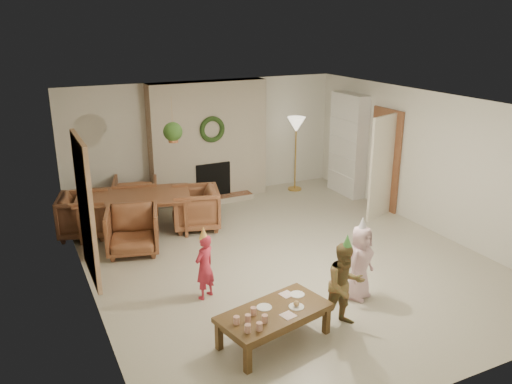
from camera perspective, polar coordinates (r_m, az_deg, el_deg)
floor at (r=8.55m, az=3.00°, el=-7.18°), size 7.00×7.00×0.00m
ceiling at (r=7.80m, az=3.31°, el=9.61°), size 7.00×7.00×0.00m
wall_back at (r=11.17m, az=-5.58°, el=5.74°), size 7.00×0.00×7.00m
wall_front at (r=5.53m, az=21.16°, el=-9.21°), size 7.00×0.00×7.00m
wall_left at (r=7.20m, az=-18.26°, el=-2.38°), size 0.00×7.00×7.00m
wall_right at (r=9.85m, az=18.65°, el=3.10°), size 0.00×7.00×7.00m
fireplace_mass at (r=10.99m, az=-5.22°, el=5.54°), size 2.50×0.40×2.50m
fireplace_hearth at (r=11.00m, az=-4.39°, el=-0.87°), size 1.60×0.30×0.12m
fireplace_firebox at (r=11.03m, az=-4.76°, el=1.30°), size 0.75×0.12×0.75m
fireplace_wreath at (r=10.71m, az=-4.82°, el=6.86°), size 0.54×0.10×0.54m
floor_lamp_base at (r=11.86m, az=4.26°, el=0.36°), size 0.31×0.31×0.03m
floor_lamp_post at (r=11.65m, az=4.35°, el=3.91°), size 0.03×0.03×1.49m
floor_lamp_shade at (r=11.49m, az=4.44°, el=7.38°), size 0.40×0.40×0.33m
bookshelf_carcass at (r=11.48m, az=10.06°, el=5.13°), size 0.30×1.00×2.20m
bookshelf_shelf_a at (r=11.64m, az=9.80°, el=2.00°), size 0.30×0.92×0.03m
bookshelf_shelf_b at (r=11.53m, az=9.91°, el=3.91°), size 0.30×0.92×0.03m
bookshelf_shelf_c at (r=11.44m, az=10.02°, el=5.85°), size 0.30×0.92×0.03m
bookshelf_shelf_d at (r=11.36m, az=10.13°, el=7.82°), size 0.30×0.92×0.03m
books_row_lower at (r=11.47m, az=10.19°, el=2.47°), size 0.20×0.40×0.24m
books_row_mid at (r=11.52m, az=9.72°, el=4.63°), size 0.20×0.44×0.24m
books_row_upper at (r=11.32m, az=10.27°, el=6.38°), size 0.20×0.36×0.22m
door_frame at (r=10.73m, az=13.96°, el=3.48°), size 0.05×0.86×2.04m
door_leaf at (r=10.22m, az=13.65°, el=2.65°), size 0.77×0.32×2.00m
curtain_panel at (r=7.40m, az=-18.18°, el=-1.83°), size 0.06×1.20×2.00m
dining_table at (r=9.64m, az=-13.16°, el=-2.35°), size 2.22×1.60×0.70m
dining_chair_near at (r=8.81m, az=-13.38°, el=-4.12°), size 1.02×1.04×0.77m
dining_chair_far at (r=10.45m, az=-13.01°, el=-0.47°), size 1.02×1.04×0.77m
dining_chair_left at (r=9.72m, az=-18.34°, el=-2.42°), size 1.04×1.02×0.77m
dining_chair_right at (r=9.63m, az=-6.66°, el=-1.76°), size 1.04×1.02×0.77m
hanging_plant_cord at (r=8.73m, az=-9.18°, el=8.03°), size 0.01×0.01×0.70m
hanging_plant_pot at (r=8.80m, az=-9.07°, el=5.79°), size 0.16×0.16×0.12m
hanging_plant_foliage at (r=8.77m, az=-9.11°, el=6.55°), size 0.32×0.32×0.32m
coffee_table_top at (r=6.34m, az=2.01°, el=-13.10°), size 1.46×0.95×0.06m
coffee_table_apron at (r=6.38m, az=2.01°, el=-13.65°), size 1.34×0.83×0.08m
coffee_leg_fl at (r=5.96m, az=-0.92°, el=-17.82°), size 0.09×0.09×0.35m
coffee_leg_fr at (r=6.64m, az=7.73°, el=-13.76°), size 0.09×0.09×0.35m
coffee_leg_bl at (r=6.32m, az=-4.08°, el=-15.47°), size 0.09×0.09×0.35m
coffee_leg_br at (r=6.97m, az=4.41°, el=-11.95°), size 0.09×0.09×0.35m
cup_a at (r=5.92m, az=-0.92°, el=-14.72°), size 0.09×0.09×0.09m
cup_b at (r=6.06m, az=-2.16°, el=-13.87°), size 0.09×0.09×0.09m
cup_c at (r=5.95m, az=0.38°, el=-14.53°), size 0.09×0.09×0.09m
cup_d at (r=6.08m, az=-0.89°, el=-13.69°), size 0.09×0.09×0.09m
cup_e at (r=6.08m, az=0.97°, el=-13.73°), size 0.09×0.09×0.09m
cup_f at (r=6.22m, az=-0.28°, el=-12.93°), size 0.09×0.09×0.09m
plate_a at (r=6.37m, az=0.91°, el=-12.53°), size 0.22×0.22×0.01m
plate_b at (r=6.40m, az=4.45°, el=-12.42°), size 0.22×0.22×0.01m
plate_c at (r=6.66m, az=4.55°, el=-11.13°), size 0.22×0.22×0.01m
food_scoop at (r=6.38m, az=4.45°, el=-12.11°), size 0.09×0.09×0.07m
napkin_left at (r=6.23m, az=3.54°, el=-13.36°), size 0.19×0.19×0.01m
napkin_right at (r=6.65m, az=3.38°, el=-11.15°), size 0.19×0.19×0.01m
child_red at (r=7.23m, az=-5.66°, el=-8.17°), size 0.41×0.36×0.94m
party_hat_red at (r=7.02m, az=-5.79°, el=-4.46°), size 0.15×0.15×0.18m
child_plaid at (r=6.63m, az=9.70°, el=-10.09°), size 0.58×0.47×1.12m
party_hat_plaid at (r=6.37m, az=9.99°, el=-5.34°), size 0.18×0.18×0.18m
child_pink at (r=7.31m, az=11.34°, el=-7.58°), size 0.61×0.53×1.06m
party_hat_pink at (r=7.08m, az=11.63°, el=-3.41°), size 0.17×0.17×0.19m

